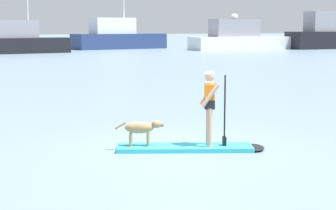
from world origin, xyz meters
TOP-DOWN VIEW (x-y plane):
  - ground_plane at (0.00, 0.00)m, footprint 400.00×400.00m
  - paddleboard at (0.21, -0.08)m, footprint 3.38×1.89m
  - person_paddler at (0.53, -0.20)m, footprint 0.68×0.59m
  - dog at (-0.91, 0.35)m, footprint 1.07×0.48m
  - moored_boat_far_port at (3.15, 49.24)m, footprint 9.78×3.76m
  - moored_boat_far_starboard at (16.13, 57.06)m, footprint 12.56×5.70m
  - moored_boat_center at (29.27, 49.17)m, footprint 13.09×3.96m
  - moored_boat_port at (41.86, 47.45)m, footprint 12.67×3.54m

SIDE VIEW (x-z plane):
  - ground_plane at x=0.00m, z-range 0.00..0.00m
  - paddleboard at x=0.21m, z-range 0.00..0.10m
  - dog at x=-0.91m, z-range 0.20..0.79m
  - person_paddler at x=0.53m, z-range 0.24..1.94m
  - moored_boat_far_port at x=3.15m, z-range -3.17..5.81m
  - moored_boat_center at x=29.27m, z-range -0.80..3.58m
  - moored_boat_far_starboard at x=16.13m, z-range -4.80..7.79m
  - moored_boat_port at x=41.86m, z-range -4.19..7.75m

